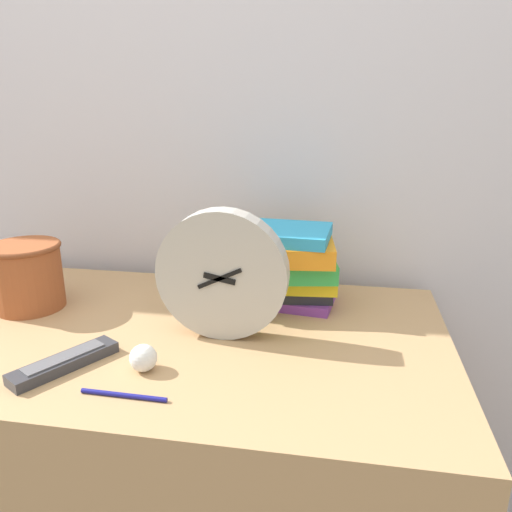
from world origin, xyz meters
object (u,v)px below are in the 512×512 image
crumpled_paper_ball (143,358)px  book_stack (284,263)px  desk_clock (222,275)px  tv_remote (65,362)px  basket (27,274)px  pen (124,395)px

crumpled_paper_ball → book_stack: bearing=58.7°
desk_clock → book_stack: desk_clock is taller
book_stack → tv_remote: bearing=-134.4°
basket → tv_remote: basket is taller
pen → desk_clock: bearing=66.2°
desk_clock → book_stack: (0.10, 0.18, -0.03)m
basket → crumpled_paper_ball: basket is taller
crumpled_paper_ball → basket: bearing=148.7°
desk_clock → basket: size_ratio=1.63×
book_stack → pen: 0.48m
book_stack → pen: book_stack is taller
desk_clock → book_stack: size_ratio=1.00×
basket → tv_remote: 0.33m
desk_clock → pen: desk_clock is taller
desk_clock → crumpled_paper_ball: desk_clock is taller
book_stack → basket: 0.58m
desk_clock → tv_remote: desk_clock is taller
book_stack → tv_remote: (-0.35, -0.36, -0.09)m
crumpled_paper_ball → tv_remote: bearing=-173.6°
pen → crumpled_paper_ball: bearing=89.8°
basket → pen: bearing=-40.2°
desk_clock → pen: 0.29m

